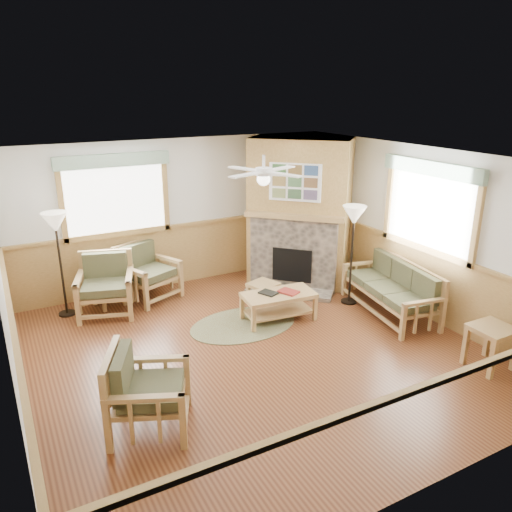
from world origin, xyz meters
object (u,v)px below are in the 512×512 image
end_table_sofa (490,347)px  floor_lamp_right (352,255)px  armchair_back_right (148,272)px  armchair_left (149,390)px  sofa (390,289)px  armchair_back_left (105,286)px  footstool (263,293)px  coffee_table (278,306)px  floor_lamp_left (61,265)px  end_table_chairs (109,292)px

end_table_sofa → floor_lamp_right: size_ratio=0.34×
armchair_back_right → armchair_left: 3.62m
armchair_left → floor_lamp_right: floor_lamp_right is taller
armchair_back_right → sofa: bearing=-60.0°
armchair_back_left → armchair_back_right: bearing=37.1°
footstool → floor_lamp_right: size_ratio=0.25×
armchair_back_left → coffee_table: armchair_back_left is taller
end_table_sofa → armchair_back_right: bearing=126.8°
floor_lamp_left → end_table_sofa: bearing=-42.9°
armchair_left → end_table_sofa: bearing=-78.0°
coffee_table → floor_lamp_left: (-2.96, 1.81, 0.64)m
end_table_sofa → end_table_chairs: bearing=132.3°
sofa → end_table_sofa: (0.00, -1.91, -0.13)m
end_table_chairs → armchair_back_right: bearing=0.0°
coffee_table → end_table_sofa: size_ratio=1.94×
coffee_table → floor_lamp_right: floor_lamp_right is taller
floor_lamp_left → coffee_table: bearing=-31.5°
armchair_back_right → coffee_table: armchair_back_right is taller
armchair_back_right → floor_lamp_right: (2.98, -1.84, 0.38)m
footstool → floor_lamp_left: bearing=159.2°
end_table_sofa → floor_lamp_right: (-0.31, 2.55, 0.57)m
armchair_back_left → floor_lamp_right: floor_lamp_right is taller
armchair_back_left → floor_lamp_left: (-0.60, 0.26, 0.38)m
armchair_back_left → end_table_sofa: bearing=-27.6°
armchair_left → end_table_chairs: bearing=18.6°
armchair_back_left → armchair_left: 3.19m
armchair_left → sofa: bearing=-53.1°
end_table_sofa → floor_lamp_left: bearing=137.1°
sofa → floor_lamp_left: size_ratio=1.07×
armchair_left → floor_lamp_right: 4.35m
footstool → end_table_chairs: bearing=153.1°
footstool → armchair_back_right: bearing=144.1°
sofa → footstool: sofa is taller
floor_lamp_right → footstool: bearing=154.0°
armchair_back_right → floor_lamp_right: size_ratio=0.56×
sofa → armchair_left: armchair_left is taller
armchair_left → footstool: (2.68, 2.28, -0.27)m
armchair_back_right → footstool: 2.05m
footstool → armchair_back_left: bearing=159.8°
coffee_table → footstool: coffee_table is taller
armchair_left → coffee_table: 3.07m
coffee_table → footstool: 0.66m
coffee_table → end_table_chairs: size_ratio=2.30×
floor_lamp_right → armchair_back_right: bearing=148.3°
armchair_left → coffee_table: armchair_left is taller
armchair_left → end_table_chairs: 3.49m
armchair_back_left → armchair_back_right: armchair_back_left is taller
coffee_table → end_table_sofa: 3.09m
armchair_back_left → end_table_chairs: bearing=88.1°
armchair_back_right → armchair_back_left: bearing=176.6°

